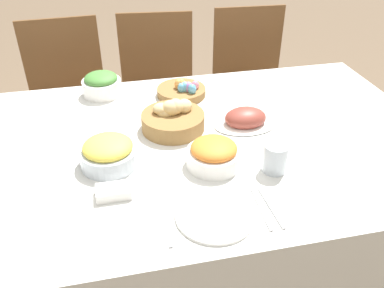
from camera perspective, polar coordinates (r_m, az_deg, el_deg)
ground_plane at (r=2.03m, az=0.15°, el=-17.62°), size 12.00×12.00×0.00m
dining_table at (r=1.75m, az=0.17°, el=-9.84°), size 1.86×1.13×0.75m
chair_far_center at (r=2.39m, az=-4.62°, el=6.96°), size 0.46×0.46×0.96m
chair_far_left at (r=2.39m, az=-16.78°, el=5.53°), size 0.44×0.44×0.96m
chair_far_right at (r=2.52m, az=8.19°, el=8.13°), size 0.44×0.44×0.96m
bread_basket at (r=1.57m, az=-2.70°, el=3.65°), size 0.24×0.24×0.12m
egg_basket at (r=1.82m, az=-1.38°, el=7.54°), size 0.22×0.22×0.08m
ham_platter at (r=1.61m, az=7.49°, el=3.48°), size 0.25×0.18×0.08m
pineapple_bowl at (r=1.39m, az=-11.64°, el=-1.19°), size 0.20×0.20×0.10m
green_salad_bowl at (r=1.87m, az=-12.58°, el=8.19°), size 0.17×0.17×0.10m
carrot_bowl at (r=1.36m, az=3.06°, el=-1.40°), size 0.18×0.18×0.10m
dinner_plate at (r=1.19m, az=3.26°, el=-9.93°), size 0.23×0.23×0.01m
fork at (r=1.17m, az=-3.54°, el=-11.03°), size 0.02×0.18×0.00m
knife at (r=1.23m, az=9.69°, el=-8.93°), size 0.02×0.18×0.00m
spoon at (r=1.24m, az=10.99°, el=-8.69°), size 0.02×0.18×0.00m
drinking_cup at (r=1.36m, az=11.58°, el=-1.91°), size 0.08×0.08×0.10m
butter_dish at (r=1.27m, az=-10.94°, el=-6.60°), size 0.11×0.07×0.03m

